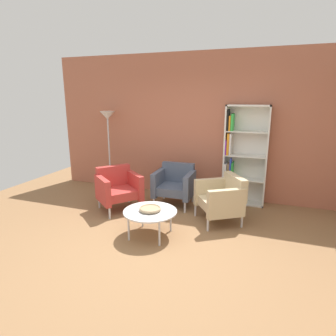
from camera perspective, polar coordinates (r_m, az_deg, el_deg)
The scene contains 9 objects.
ground_plane at distance 4.11m, azimuth -3.11°, elevation -15.79°, with size 8.32×8.32×0.00m, color olive.
brick_back_panel at distance 5.94m, azimuth 6.02°, elevation 8.23°, with size 6.40×0.12×2.90m, color #B2664C.
bookshelf_tall at distance 5.66m, azimuth 14.35°, elevation 2.43°, with size 0.80×0.30×1.90m.
coffee_table_low at distance 4.31m, azimuth -3.57°, elevation -8.84°, with size 0.80×0.80×0.40m.
decorative_bowl at distance 4.29m, azimuth -3.58°, elevation -8.05°, with size 0.32×0.32×0.05m.
armchair_by_bookshelf at distance 5.37m, azimuth -9.91°, elevation -3.85°, with size 0.94×0.95×0.78m.
armchair_corner_red at distance 4.86m, azimuth 10.70°, elevation -5.82°, with size 0.92×0.94×0.78m.
armchair_spare_guest at distance 5.52m, azimuth 1.38°, elevation -3.14°, with size 0.73×0.68×0.78m.
floor_lamp_torchiere at distance 6.39m, azimuth -11.86°, elevation 8.40°, with size 0.32×0.32×1.74m.
Camera 1 is at (1.41, -3.28, 2.05)m, focal length 30.65 mm.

